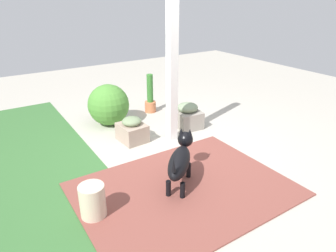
{
  "coord_description": "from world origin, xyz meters",
  "views": [
    {
      "loc": [
        -3.22,
        2.21,
        2.13
      ],
      "look_at": [
        0.2,
        -0.01,
        0.33
      ],
      "focal_mm": 32.7,
      "sensor_mm": 36.0,
      "label": 1
    }
  ],
  "objects_px": {
    "porch_pillar": "(172,67)",
    "dog": "(180,159)",
    "ceramic_urn": "(93,201)",
    "stone_planter_nearest": "(187,116)",
    "stone_planter_mid": "(132,130)",
    "round_shrub": "(109,105)",
    "terracotta_pot_tall": "(150,99)"
  },
  "relations": [
    {
      "from": "porch_pillar",
      "to": "ceramic_urn",
      "type": "distance_m",
      "value": 2.2
    },
    {
      "from": "ceramic_urn",
      "to": "dog",
      "type": "bearing_deg",
      "value": -90.3
    },
    {
      "from": "stone_planter_nearest",
      "to": "round_shrub",
      "type": "height_order",
      "value": "round_shrub"
    },
    {
      "from": "terracotta_pot_tall",
      "to": "ceramic_urn",
      "type": "bearing_deg",
      "value": 139.05
    },
    {
      "from": "round_shrub",
      "to": "stone_planter_mid",
      "type": "bearing_deg",
      "value": -177.78
    },
    {
      "from": "round_shrub",
      "to": "ceramic_urn",
      "type": "distance_m",
      "value": 2.42
    },
    {
      "from": "porch_pillar",
      "to": "ceramic_urn",
      "type": "relative_size",
      "value": 6.16
    },
    {
      "from": "terracotta_pot_tall",
      "to": "ceramic_urn",
      "type": "xyz_separation_m",
      "value": [
        -2.28,
        1.98,
        -0.08
      ]
    },
    {
      "from": "porch_pillar",
      "to": "terracotta_pot_tall",
      "type": "height_order",
      "value": "porch_pillar"
    },
    {
      "from": "ceramic_urn",
      "to": "stone_planter_mid",
      "type": "bearing_deg",
      "value": -39.78
    },
    {
      "from": "porch_pillar",
      "to": "dog",
      "type": "bearing_deg",
      "value": 151.08
    },
    {
      "from": "porch_pillar",
      "to": "ceramic_urn",
      "type": "height_order",
      "value": "porch_pillar"
    },
    {
      "from": "porch_pillar",
      "to": "stone_planter_nearest",
      "type": "bearing_deg",
      "value": -62.71
    },
    {
      "from": "porch_pillar",
      "to": "ceramic_urn",
      "type": "bearing_deg",
      "value": 122.72
    },
    {
      "from": "stone_planter_nearest",
      "to": "dog",
      "type": "xyz_separation_m",
      "value": [
        -1.33,
        1.08,
        0.14
      ]
    },
    {
      "from": "dog",
      "to": "ceramic_urn",
      "type": "distance_m",
      "value": 1.08
    },
    {
      "from": "porch_pillar",
      "to": "stone_planter_nearest",
      "type": "relative_size",
      "value": 4.6
    },
    {
      "from": "porch_pillar",
      "to": "ceramic_urn",
      "type": "xyz_separation_m",
      "value": [
        -1.07,
        1.67,
        -0.95
      ]
    },
    {
      "from": "stone_planter_nearest",
      "to": "dog",
      "type": "bearing_deg",
      "value": 140.89
    },
    {
      "from": "round_shrub",
      "to": "dog",
      "type": "xyz_separation_m",
      "value": [
        -2.16,
        0.02,
        -0.01
      ]
    },
    {
      "from": "round_shrub",
      "to": "stone_planter_nearest",
      "type": "bearing_deg",
      "value": -128.39
    },
    {
      "from": "round_shrub",
      "to": "terracotta_pot_tall",
      "type": "distance_m",
      "value": 0.9
    },
    {
      "from": "porch_pillar",
      "to": "stone_planter_nearest",
      "type": "distance_m",
      "value": 1.08
    },
    {
      "from": "stone_planter_mid",
      "to": "dog",
      "type": "xyz_separation_m",
      "value": [
        -1.36,
        0.05,
        0.16
      ]
    },
    {
      "from": "porch_pillar",
      "to": "dog",
      "type": "xyz_separation_m",
      "value": [
        -1.08,
        0.59,
        -0.8
      ]
    },
    {
      "from": "stone_planter_mid",
      "to": "round_shrub",
      "type": "relative_size",
      "value": 0.64
    },
    {
      "from": "round_shrub",
      "to": "terracotta_pot_tall",
      "type": "xyz_separation_m",
      "value": [
        0.12,
        -0.89,
        -0.09
      ]
    },
    {
      "from": "round_shrub",
      "to": "ceramic_urn",
      "type": "bearing_deg",
      "value": 153.14
    },
    {
      "from": "stone_planter_mid",
      "to": "terracotta_pot_tall",
      "type": "xyz_separation_m",
      "value": [
        0.93,
        -0.86,
        0.09
      ]
    },
    {
      "from": "terracotta_pot_tall",
      "to": "ceramic_urn",
      "type": "distance_m",
      "value": 3.02
    },
    {
      "from": "stone_planter_nearest",
      "to": "stone_planter_mid",
      "type": "distance_m",
      "value": 1.03
    },
    {
      "from": "stone_planter_mid",
      "to": "stone_planter_nearest",
      "type": "bearing_deg",
      "value": -91.67
    }
  ]
}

